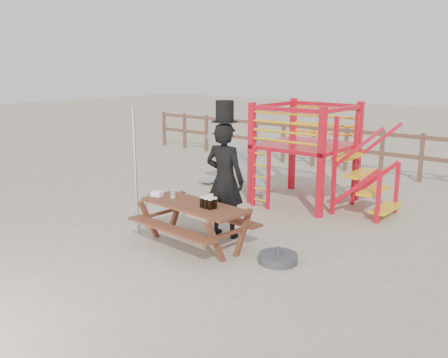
# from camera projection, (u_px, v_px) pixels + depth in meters

# --- Properties ---
(ground) EXTENTS (60.00, 60.00, 0.00)m
(ground) POSITION_uv_depth(u_px,v_px,m) (178.00, 246.00, 8.00)
(ground) COLOR tan
(ground) RESTS_ON ground
(back_fence) EXTENTS (15.09, 0.09, 1.20)m
(back_fence) POSITION_uv_depth(u_px,v_px,m) (364.00, 146.00, 13.13)
(back_fence) COLOR brown
(back_fence) RESTS_ON ground
(playground_fort) EXTENTS (4.71, 1.84, 2.10)m
(playground_fort) POSITION_uv_depth(u_px,v_px,m) (302.00, 151.00, 10.39)
(playground_fort) COLOR red
(playground_fort) RESTS_ON ground
(picnic_table) EXTENTS (1.91, 1.39, 0.70)m
(picnic_table) POSITION_uv_depth(u_px,v_px,m) (194.00, 220.00, 7.91)
(picnic_table) COLOR brown
(picnic_table) RESTS_ON ground
(man_with_hat) EXTENTS (0.76, 0.55, 2.28)m
(man_with_hat) POSITION_uv_depth(u_px,v_px,m) (225.00, 177.00, 8.27)
(man_with_hat) COLOR black
(man_with_hat) RESTS_ON ground
(metal_pole) EXTENTS (0.05, 0.05, 2.18)m
(metal_pole) POSITION_uv_depth(u_px,v_px,m) (136.00, 172.00, 8.36)
(metal_pole) COLOR #B2B2B7
(metal_pole) RESTS_ON ground
(parasol_base) EXTENTS (0.57, 0.57, 0.24)m
(parasol_base) POSITION_uv_depth(u_px,v_px,m) (278.00, 258.00, 7.32)
(parasol_base) COLOR #37383C
(parasol_base) RESTS_ON ground
(paper_bag) EXTENTS (0.21, 0.18, 0.08)m
(paper_bag) POSITION_uv_depth(u_px,v_px,m) (157.00, 194.00, 8.31)
(paper_bag) COLOR white
(paper_bag) RESTS_ON picnic_table
(stout_pints) EXTENTS (0.27, 0.28, 0.17)m
(stout_pints) POSITION_uv_depth(u_px,v_px,m) (209.00, 202.00, 7.65)
(stout_pints) COLOR black
(stout_pints) RESTS_ON picnic_table
(empty_glasses) EXTENTS (0.08, 0.08, 0.15)m
(empty_glasses) POSITION_uv_depth(u_px,v_px,m) (173.00, 194.00, 8.19)
(empty_glasses) COLOR silver
(empty_glasses) RESTS_ON picnic_table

